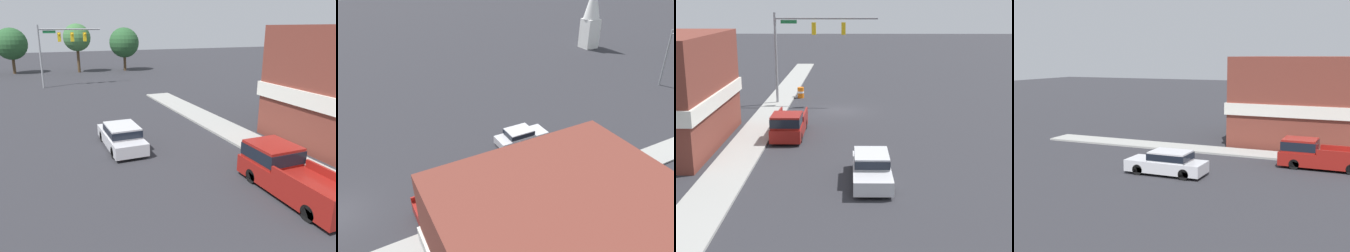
% 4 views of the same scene
% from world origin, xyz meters
% --- Properties ---
extents(ground_plane, '(200.00, 200.00, 0.00)m').
position_xyz_m(ground_plane, '(0.00, 0.00, 0.00)').
color(ground_plane, '#2D2D33').
extents(sidewalk_curb, '(2.40, 60.00, 0.14)m').
position_xyz_m(sidewalk_curb, '(5.70, 0.00, 0.07)').
color(sidewalk_curb, '#9E9E99').
rests_on(sidewalk_curb, ground).
extents(near_signal_assembly, '(9.01, 0.49, 8.00)m').
position_xyz_m(near_signal_assembly, '(3.01, -2.86, 5.87)').
color(near_signal_assembly, gray).
rests_on(near_signal_assembly, ground).
extents(car_lead, '(1.88, 4.83, 1.44)m').
position_xyz_m(car_lead, '(-1.89, 15.92, 0.76)').
color(car_lead, black).
rests_on(car_lead, ground).
extents(pickup_truck_parked, '(1.97, 5.51, 1.83)m').
position_xyz_m(pickup_truck_parked, '(3.31, 8.00, 0.90)').
color(pickup_truck_parked, black).
rests_on(pickup_truck_parked, ground).
extents(construction_barrel, '(0.62, 0.62, 1.02)m').
position_xyz_m(construction_barrel, '(3.90, -5.46, 0.52)').
color(construction_barrel, orange).
rests_on(construction_barrel, ground).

